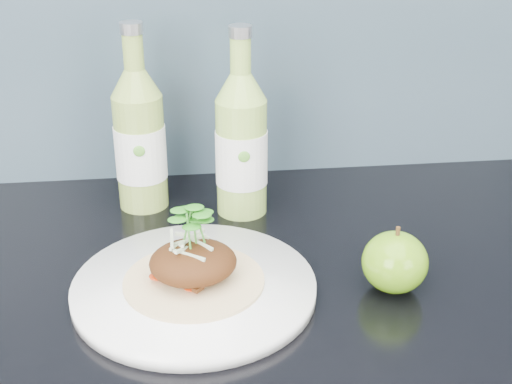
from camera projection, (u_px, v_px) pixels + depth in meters
dinner_plate at (194, 288)px, 0.84m from camera, size 0.30×0.30×0.02m
pork_taco at (193, 261)px, 0.82m from camera, size 0.17×0.17×0.10m
green_apple at (395, 262)px, 0.83m from camera, size 0.10×0.10×0.08m
cider_bottle_left at (140, 140)px, 1.01m from camera, size 0.08×0.08×0.27m
cider_bottle_right at (241, 145)px, 0.99m from camera, size 0.08×0.08×0.27m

